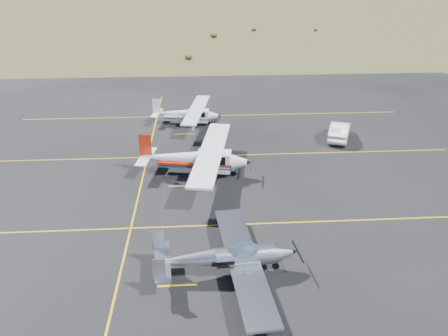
# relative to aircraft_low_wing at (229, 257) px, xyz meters

# --- Properties ---
(ground) EXTENTS (1600.00, 1600.00, 0.00)m
(ground) POSITION_rel_aircraft_low_wing_xyz_m (0.35, 2.73, -1.04)
(ground) COLOR #383D1C
(ground) RESTS_ON ground
(apron) EXTENTS (72.00, 72.00, 0.02)m
(apron) POSITION_rel_aircraft_low_wing_xyz_m (0.35, 9.73, -1.04)
(apron) COLOR black
(apron) RESTS_ON ground
(aircraft_low_wing) EXTENTS (7.25, 10.08, 2.19)m
(aircraft_low_wing) POSITION_rel_aircraft_low_wing_xyz_m (0.00, 0.00, 0.00)
(aircraft_low_wing) COLOR #B9BCC1
(aircraft_low_wing) RESTS_ON apron
(aircraft_cessna) EXTENTS (7.57, 12.46, 3.14)m
(aircraft_cessna) POSITION_rel_aircraft_low_wing_xyz_m (-1.62, 12.13, 0.35)
(aircraft_cessna) COLOR white
(aircraft_cessna) RESTS_ON apron
(aircraft_plain) EXTENTS (6.13, 10.11, 2.55)m
(aircraft_plain) POSITION_rel_aircraft_low_wing_xyz_m (-2.39, 24.08, 0.09)
(aircraft_plain) COLOR white
(aircraft_plain) RESTS_ON apron
(sedan) EXTENTS (3.36, 5.07, 1.58)m
(sedan) POSITION_rel_aircraft_low_wing_xyz_m (11.71, 18.93, -0.24)
(sedan) COLOR white
(sedan) RESTS_ON apron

